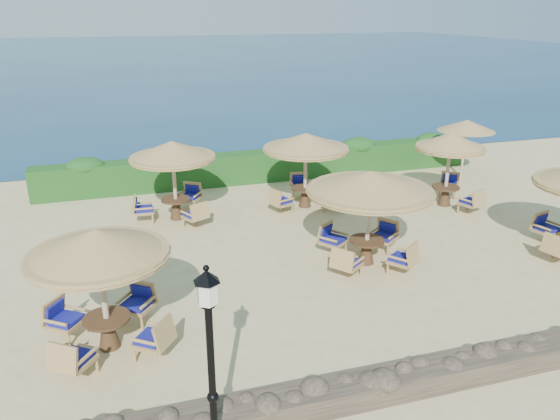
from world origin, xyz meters
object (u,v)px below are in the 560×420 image
object	(u,v)px
extra_parasol	(467,126)
cafe_set_1	(370,196)
cafe_set_3	(173,164)
cafe_set_4	(306,153)
cafe_set_0	(100,268)
cafe_set_5	(449,156)
lamp_post	(212,377)

from	to	relation	value
extra_parasol	cafe_set_1	xyz separation A→B (m)	(-7.32, -6.28, -0.22)
cafe_set_1	cafe_set_3	size ratio (longest dim) A/B	1.21
cafe_set_1	cafe_set_4	distance (m)	4.81
extra_parasol	cafe_set_0	size ratio (longest dim) A/B	0.85
extra_parasol	cafe_set_5	size ratio (longest dim) A/B	0.88
lamp_post	cafe_set_0	distance (m)	3.97
extra_parasol	cafe_set_4	xyz separation A→B (m)	(-7.42, -1.47, -0.22)
cafe_set_4	cafe_set_5	size ratio (longest dim) A/B	1.09
cafe_set_4	cafe_set_0	bearing A→B (deg)	-134.38
cafe_set_3	cafe_set_4	bearing A→B (deg)	-1.67
extra_parasol	cafe_set_0	distance (m)	16.44
cafe_set_0	cafe_set_5	size ratio (longest dim) A/B	1.03
extra_parasol	cafe_set_1	world-z (taller)	cafe_set_1
cafe_set_1	cafe_set_4	bearing A→B (deg)	91.12
extra_parasol	cafe_set_3	bearing A→B (deg)	-173.57
cafe_set_4	lamp_post	bearing A→B (deg)	-116.21
cafe_set_3	lamp_post	bearing A→B (deg)	-93.67
extra_parasol	cafe_set_1	bearing A→B (deg)	-139.37
lamp_post	cafe_set_0	world-z (taller)	lamp_post
extra_parasol	cafe_set_3	distance (m)	11.99
cafe_set_3	cafe_set_4	size ratio (longest dim) A/B	0.94
lamp_post	cafe_set_3	bearing A→B (deg)	86.33
cafe_set_1	cafe_set_5	world-z (taller)	same
lamp_post	cafe_set_5	distance (m)	13.59
cafe_set_3	extra_parasol	bearing A→B (deg)	6.43
cafe_set_1	lamp_post	bearing A→B (deg)	-132.71
cafe_set_0	cafe_set_4	distance (m)	9.64
extra_parasol	cafe_set_5	distance (m)	3.84
extra_parasol	cafe_set_5	bearing A→B (deg)	-132.90
lamp_post	cafe_set_3	world-z (taller)	lamp_post
lamp_post	cafe_set_0	xyz separation A→B (m)	(-1.56, 3.64, 0.28)
cafe_set_0	cafe_set_3	bearing A→B (deg)	72.30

